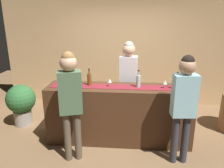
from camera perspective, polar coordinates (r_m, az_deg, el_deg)
The scene contains 13 objects.
ground_plane at distance 4.23m, azimuth 1.73°, elevation -14.17°, with size 10.00×10.00×0.00m, color brown.
back_wall at distance 5.56m, azimuth 2.98°, elevation 9.46°, with size 6.00×0.12×2.90m, color tan.
bar_counter at distance 3.98m, azimuth 1.80°, elevation -7.84°, with size 2.53×0.60×1.03m, color #472B19.
counter_runner_cloth at distance 3.79m, azimuth 1.87°, elevation -0.73°, with size 2.41×0.28×0.01m, color maroon.
wine_bottle_amber at distance 3.87m, azimuth -5.92°, elevation 1.27°, with size 0.07×0.07×0.30m.
wine_bottle_green at distance 3.79m, azimuth 16.54°, elevation 0.27°, with size 0.07×0.07×0.30m.
wine_bottle_clear at distance 3.77m, azimuth 6.88°, elevation 0.79°, with size 0.07×0.07×0.30m.
wine_glass_near_customer at distance 3.77m, azimuth -0.60°, elevation 0.81°, with size 0.07×0.07×0.14m.
wine_glass_mid_counter at distance 3.79m, azimuth 13.66°, elevation 0.38°, with size 0.07×0.07×0.14m.
bartender at distance 4.33m, azimuth 4.28°, elevation 2.35°, with size 0.36×0.25×1.75m.
customer_sipping at distance 3.34m, azimuth 18.25°, elevation -3.81°, with size 0.36×0.24×1.70m.
customer_browsing at distance 3.29m, azimuth -10.84°, elevation -3.03°, with size 0.38×0.29×1.74m.
potted_plant_tall at distance 4.92m, azimuth -22.58°, elevation -4.38°, with size 0.59×0.59×0.87m.
Camera 1 is at (0.18, -3.60, 2.21)m, focal length 35.08 mm.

